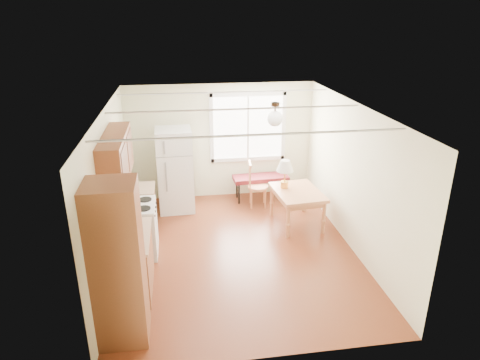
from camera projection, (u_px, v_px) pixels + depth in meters
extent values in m
cube|color=#522010|center=(237.00, 251.00, 7.42)|extent=(4.60, 5.60, 0.12)
cube|color=white|center=(236.00, 108.00, 6.51)|extent=(4.60, 5.60, 0.12)
cube|color=#EEEFBF|center=(220.00, 142.00, 9.27)|extent=(4.60, 0.10, 2.50)
cube|color=#EEEFBF|center=(269.00, 269.00, 4.67)|extent=(4.60, 0.10, 2.50)
cube|color=#EEEFBF|center=(110.00, 191.00, 6.69)|extent=(0.10, 5.60, 2.50)
cube|color=#EEEFBF|center=(353.00, 178.00, 7.24)|extent=(0.10, 5.60, 2.50)
cube|color=brown|center=(118.00, 265.00, 5.10)|extent=(0.60, 0.60, 2.10)
cube|color=brown|center=(130.00, 264.00, 6.25)|extent=(0.60, 1.10, 0.86)
cube|color=tan|center=(128.00, 237.00, 6.09)|extent=(0.62, 1.14, 0.04)
cube|color=white|center=(137.00, 229.00, 7.21)|extent=(0.65, 0.76, 0.90)
cube|color=brown|center=(139.00, 211.00, 7.91)|extent=(0.60, 0.60, 0.86)
cube|color=brown|center=(116.00, 157.00, 6.36)|extent=(0.33, 1.60, 0.70)
cube|color=white|center=(248.00, 127.00, 9.23)|extent=(1.50, 0.02, 1.35)
cylinder|color=black|center=(275.00, 104.00, 6.99)|extent=(0.14, 0.14, 0.06)
cylinder|color=black|center=(275.00, 110.00, 7.03)|extent=(0.03, 0.03, 0.16)
sphere|color=white|center=(275.00, 119.00, 7.08)|extent=(0.26, 0.26, 0.26)
cube|color=white|center=(175.00, 170.00, 8.72)|extent=(0.73, 0.73, 1.72)
cube|color=gray|center=(174.00, 157.00, 8.25)|extent=(0.71, 0.02, 0.02)
cube|color=gray|center=(166.00, 169.00, 8.30)|extent=(0.03, 0.03, 1.03)
cube|color=#5B151C|center=(261.00, 178.00, 9.30)|extent=(1.21, 0.50, 0.09)
cylinder|color=black|center=(239.00, 194.00, 9.18)|extent=(0.04, 0.04, 0.46)
cylinder|color=black|center=(284.00, 191.00, 9.32)|extent=(0.04, 0.04, 0.46)
cylinder|color=black|center=(237.00, 188.00, 9.49)|extent=(0.04, 0.04, 0.46)
cylinder|color=black|center=(281.00, 185.00, 9.62)|extent=(0.04, 0.04, 0.46)
cube|color=#B66E46|center=(297.00, 192.00, 8.14)|extent=(0.93, 1.18, 0.06)
cube|color=#B66E46|center=(297.00, 196.00, 8.17)|extent=(0.82, 1.07, 0.10)
cylinder|color=#B66E46|center=(288.00, 222.00, 7.75)|extent=(0.07, 0.07, 0.64)
cylinder|color=#B66E46|center=(324.00, 218.00, 7.90)|extent=(0.07, 0.07, 0.64)
cylinder|color=#B66E46|center=(272.00, 201.00, 8.63)|extent=(0.07, 0.07, 0.64)
cylinder|color=#B66E46|center=(304.00, 197.00, 8.78)|extent=(0.07, 0.07, 0.64)
cylinder|color=#B66E46|center=(258.00, 187.00, 9.00)|extent=(0.43, 0.43, 0.05)
cylinder|color=#B66E46|center=(251.00, 199.00, 8.94)|extent=(0.04, 0.04, 0.44)
cylinder|color=#B66E46|center=(265.00, 199.00, 8.95)|extent=(0.04, 0.04, 0.44)
cylinder|color=#B66E46|center=(250.00, 194.00, 9.21)|extent=(0.04, 0.04, 0.44)
cylinder|color=#B66E46|center=(264.00, 193.00, 9.22)|extent=(0.04, 0.04, 0.44)
cylinder|color=gold|center=(284.00, 185.00, 8.26)|extent=(0.15, 0.15, 0.13)
cylinder|color=gold|center=(285.00, 176.00, 8.20)|extent=(0.03, 0.03, 0.21)
cone|color=silver|center=(285.00, 166.00, 8.12)|extent=(0.32, 0.32, 0.21)
cube|color=black|center=(122.00, 249.00, 5.65)|extent=(0.24, 0.27, 0.08)
cube|color=black|center=(120.00, 241.00, 5.50)|extent=(0.19, 0.11, 0.28)
cylinder|color=black|center=(122.00, 241.00, 5.66)|extent=(0.14, 0.14, 0.12)
cylinder|color=red|center=(120.00, 234.00, 5.97)|extent=(0.11, 0.11, 0.15)
sphere|color=red|center=(119.00, 227.00, 5.93)|extent=(0.05, 0.05, 0.05)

